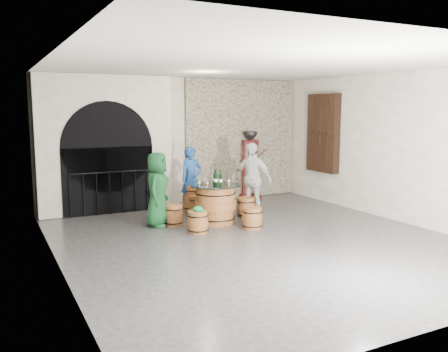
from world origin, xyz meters
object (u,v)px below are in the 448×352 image
barrel_stool_near_left (198,222)px  wine_bottle_right (215,178)px  barrel_stool_near_right (252,218)px  wine_bottle_left (216,179)px  person_blue (191,179)px  wine_bottle_center (221,179)px  side_barrel (192,198)px  corking_press (250,160)px  barrel_stool_left (173,215)px  barrel_table (215,204)px  person_green (157,189)px  barrel_stool_right (246,207)px  person_white (252,179)px  barrel_stool_far (198,205)px

barrel_stool_near_left → wine_bottle_right: wine_bottle_right is taller
barrel_stool_near_right → wine_bottle_left: bearing=120.8°
person_blue → wine_bottle_center: bearing=-95.2°
side_barrel → corking_press: corking_press is taller
barrel_stool_left → barrel_stool_near_right: (1.34, -0.98, 0.00)m
barrel_table → corking_press: size_ratio=0.59×
person_green → side_barrel: bearing=-14.9°
barrel_stool_left → barrel_stool_right: 1.75m
barrel_stool_left → wine_bottle_right: bearing=-5.8°
barrel_table → person_green: size_ratio=0.69×
person_green → person_blue: bearing=-14.7°
barrel_table → corking_press: 3.01m
barrel_stool_left → wine_bottle_center: 1.24m
person_green → wine_bottle_center: person_green is taller
barrel_stool_near_right → barrel_stool_right: bearing=67.3°
barrel_stool_near_left → person_green: size_ratio=0.28×
barrel_stool_left → person_blue: (0.87, 1.08, 0.55)m
corking_press → barrel_stool_near_left: bearing=-131.6°
barrel_stool_near_right → barrel_stool_near_left: bearing=171.2°
person_white → corking_press: (1.02, 1.83, 0.22)m
barrel_stool_far → wine_bottle_left: wine_bottle_left is taller
barrel_stool_right → wine_bottle_right: size_ratio=1.35×
wine_bottle_left → wine_bottle_right: size_ratio=1.00×
barrel_stool_left → corking_press: size_ratio=0.24×
barrel_stool_near_right → side_barrel: bearing=102.0°
person_white → wine_bottle_center: bearing=-101.0°
barrel_stool_right → barrel_stool_near_left: 1.75m
barrel_stool_near_left → person_blue: size_ratio=0.28×
barrel_table → barrel_stool_far: (-0.00, 0.90, -0.19)m
corking_press → person_green: bearing=-147.1°
side_barrel → wine_bottle_right: bearing=-88.6°
barrel_stool_left → wine_bottle_right: wine_bottle_right is taller
barrel_stool_left → corking_press: corking_press is taller
person_white → person_green: bearing=-121.7°
barrel_stool_near_left → person_white: size_ratio=0.26×
side_barrel → wine_bottle_center: bearing=-87.4°
corking_press → person_white: bearing=-115.3°
barrel_stool_far → wine_bottle_center: bearing=-85.1°
barrel_stool_right → person_blue: 1.49m
barrel_stool_near_left → person_blue: (0.67, 1.88, 0.55)m
person_blue → person_green: bearing=-148.6°
barrel_stool_right → side_barrel: size_ratio=0.69×
barrel_table → barrel_stool_near_left: barrel_table is taller
person_green → corking_press: bearing=-25.9°
barrel_stool_near_right → wine_bottle_center: size_ratio=1.35×
barrel_stool_near_left → person_green: person_green is taller
wine_bottle_right → side_barrel: wine_bottle_right is taller
barrel_table → person_white: person_white is taller
barrel_stool_right → person_blue: bearing=129.5°
barrel_stool_near_right → side_barrel: (-0.44, 2.07, 0.10)m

